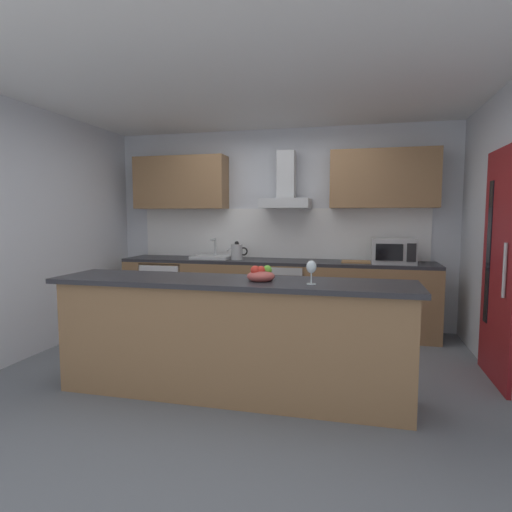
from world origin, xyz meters
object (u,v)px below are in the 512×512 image
object	(u,v)px
sink	(212,257)
range_hood	(286,190)
chopping_board	(356,262)
refrigerator	(169,292)
fruit_bowl	(261,275)
oven	(284,295)
kettle	(237,252)
wine_glass	(311,268)
microwave	(394,251)

from	to	relation	value
sink	range_hood	bearing A→B (deg)	7.04
range_hood	chopping_board	xyz separation A→B (m)	(0.89, -0.15, -0.88)
sink	range_hood	distance (m)	1.29
refrigerator	range_hood	distance (m)	2.10
sink	chopping_board	bearing A→B (deg)	-1.08
range_hood	fruit_bowl	distance (m)	2.32
oven	kettle	size ratio (longest dim) A/B	2.77
oven	sink	world-z (taller)	sink
sink	wine_glass	size ratio (longest dim) A/B	2.81
refrigerator	kettle	xyz separation A→B (m)	(0.98, -0.03, 0.58)
kettle	microwave	bearing A→B (deg)	0.17
wine_glass	chopping_board	bearing A→B (deg)	81.57
sink	kettle	bearing A→B (deg)	-7.25
wine_glass	chopping_board	world-z (taller)	wine_glass
refrigerator	fruit_bowl	size ratio (longest dim) A/B	3.86
oven	range_hood	bearing A→B (deg)	90.00
fruit_bowl	sink	bearing A→B (deg)	118.77
range_hood	wine_glass	distance (m)	2.43
microwave	chopping_board	distance (m)	0.45
oven	microwave	bearing A→B (deg)	-1.22
refrigerator	wine_glass	bearing A→B (deg)	-44.49
microwave	kettle	bearing A→B (deg)	-179.83
kettle	chopping_board	size ratio (longest dim) A/B	0.85
chopping_board	kettle	bearing A→B (deg)	-179.62
kettle	wine_glass	distance (m)	2.40
sink	fruit_bowl	xyz separation A→B (m)	(1.13, -2.06, 0.08)
microwave	chopping_board	bearing A→B (deg)	179.44
range_hood	microwave	bearing A→B (deg)	-6.83
fruit_bowl	chopping_board	xyz separation A→B (m)	(0.71, 2.03, -0.09)
range_hood	wine_glass	world-z (taller)	range_hood
kettle	chopping_board	distance (m)	1.50
oven	chopping_board	world-z (taller)	chopping_board
refrigerator	fruit_bowl	world-z (taller)	fruit_bowl
oven	microwave	xyz separation A→B (m)	(1.31, -0.03, 0.59)
sink	wine_glass	xyz separation A→B (m)	(1.53, -2.14, 0.15)
sink	chopping_board	world-z (taller)	sink
oven	wine_glass	xyz separation A→B (m)	(0.57, -2.13, 0.62)
refrigerator	wine_glass	distance (m)	3.10
sink	wine_glass	distance (m)	2.64
refrigerator	chopping_board	world-z (taller)	chopping_board
microwave	sink	size ratio (longest dim) A/B	1.00
wine_glass	range_hood	bearing A→B (deg)	104.27
microwave	wine_glass	xyz separation A→B (m)	(-0.74, -2.10, 0.03)
refrigerator	sink	size ratio (longest dim) A/B	1.70
chopping_board	range_hood	bearing A→B (deg)	170.18
sink	range_hood	world-z (taller)	range_hood
sink	fruit_bowl	world-z (taller)	sink
refrigerator	range_hood	xyz separation A→B (m)	(1.59, 0.13, 1.36)
sink	kettle	xyz separation A→B (m)	(0.35, -0.04, 0.08)
oven	sink	size ratio (longest dim) A/B	1.60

